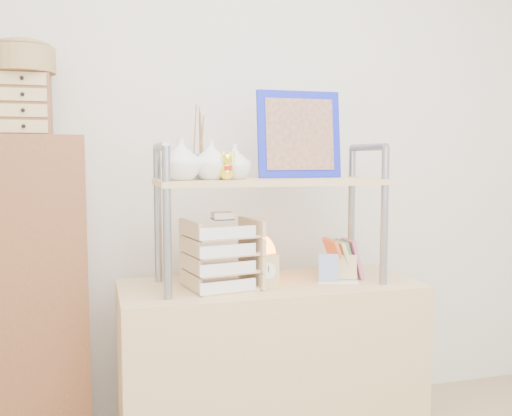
{
  "coord_description": "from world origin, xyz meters",
  "views": [
    {
      "loc": [
        -0.68,
        -0.97,
        1.26
      ],
      "look_at": [
        -0.06,
        1.2,
        1.06
      ],
      "focal_mm": 40.0,
      "sensor_mm": 36.0,
      "label": 1
    }
  ],
  "objects_px": {
    "desk": "(269,372)",
    "letter_tray": "(222,258)",
    "cabinet": "(33,295)",
    "salt_lamp": "(262,257)"
  },
  "relations": [
    {
      "from": "letter_tray",
      "to": "salt_lamp",
      "type": "height_order",
      "value": "letter_tray"
    },
    {
      "from": "desk",
      "to": "salt_lamp",
      "type": "relative_size",
      "value": 6.34
    },
    {
      "from": "letter_tray",
      "to": "salt_lamp",
      "type": "xyz_separation_m",
      "value": [
        0.19,
        0.1,
        -0.02
      ]
    },
    {
      "from": "letter_tray",
      "to": "cabinet",
      "type": "bearing_deg",
      "value": 150.85
    },
    {
      "from": "cabinet",
      "to": "letter_tray",
      "type": "relative_size",
      "value": 4.52
    },
    {
      "from": "desk",
      "to": "letter_tray",
      "type": "xyz_separation_m",
      "value": [
        -0.2,
        -0.04,
        0.49
      ]
    },
    {
      "from": "cabinet",
      "to": "letter_tray",
      "type": "bearing_deg",
      "value": -31.49
    },
    {
      "from": "cabinet",
      "to": "salt_lamp",
      "type": "xyz_separation_m",
      "value": [
        0.92,
        -0.31,
        0.17
      ]
    },
    {
      "from": "desk",
      "to": "cabinet",
      "type": "height_order",
      "value": "cabinet"
    },
    {
      "from": "desk",
      "to": "letter_tray",
      "type": "bearing_deg",
      "value": -169.24
    }
  ]
}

